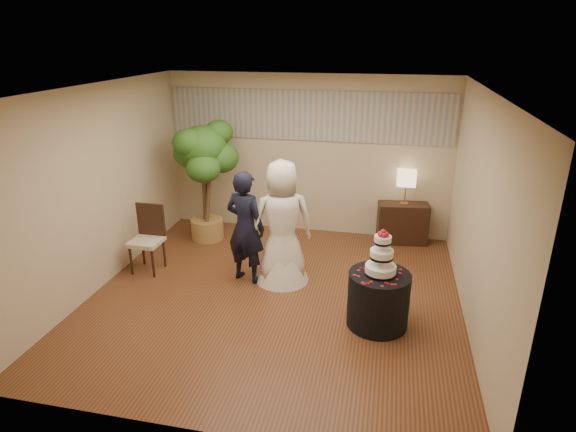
% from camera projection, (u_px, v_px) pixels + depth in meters
% --- Properties ---
extents(floor, '(5.00, 5.00, 0.00)m').
position_uv_depth(floor, '(275.00, 296.00, 6.67)').
color(floor, brown).
rests_on(floor, ground).
extents(ceiling, '(5.00, 5.00, 0.00)m').
position_uv_depth(ceiling, '(273.00, 89.00, 5.68)').
color(ceiling, white).
rests_on(ceiling, wall_back).
extents(wall_back, '(5.00, 0.06, 2.80)m').
position_uv_depth(wall_back, '(308.00, 156.00, 8.46)').
color(wall_back, '#C8B694').
rests_on(wall_back, ground).
extents(wall_front, '(5.00, 0.06, 2.80)m').
position_uv_depth(wall_front, '(201.00, 299.00, 3.89)').
color(wall_front, '#C8B694').
rests_on(wall_front, ground).
extents(wall_left, '(0.06, 5.00, 2.80)m').
position_uv_depth(wall_left, '(99.00, 188.00, 6.67)').
color(wall_left, '#C8B694').
rests_on(wall_left, ground).
extents(wall_right, '(0.06, 5.00, 2.80)m').
position_uv_depth(wall_right, '(479.00, 215.00, 5.68)').
color(wall_right, '#C8B694').
rests_on(wall_right, ground).
extents(mural_border, '(4.90, 0.02, 0.85)m').
position_uv_depth(mural_border, '(308.00, 116.00, 8.19)').
color(mural_border, '#9F9D96').
rests_on(mural_border, wall_back).
extents(groom, '(0.69, 0.55, 1.66)m').
position_uv_depth(groom, '(245.00, 227.00, 6.85)').
color(groom, black).
rests_on(groom, floor).
extents(bride, '(1.11, 1.05, 1.81)m').
position_uv_depth(bride, '(282.00, 223.00, 6.80)').
color(bride, white).
rests_on(bride, floor).
extents(cake_table, '(0.84, 0.84, 0.70)m').
position_uv_depth(cake_table, '(378.00, 299.00, 5.91)').
color(cake_table, black).
rests_on(cake_table, floor).
extents(wedding_cake, '(0.38, 0.38, 0.58)m').
position_uv_depth(wedding_cake, '(382.00, 252.00, 5.68)').
color(wedding_cake, white).
rests_on(wedding_cake, cake_table).
extents(console, '(0.88, 0.48, 0.70)m').
position_uv_depth(console, '(402.00, 223.00, 8.29)').
color(console, black).
rests_on(console, floor).
extents(table_lamp, '(0.31, 0.31, 0.58)m').
position_uv_depth(table_lamp, '(406.00, 188.00, 8.06)').
color(table_lamp, '#CEB187').
rests_on(table_lamp, console).
extents(ficus_tree, '(1.08, 1.08, 2.11)m').
position_uv_depth(ficus_tree, '(204.00, 181.00, 8.18)').
color(ficus_tree, '#2E631F').
rests_on(ficus_tree, floor).
extents(side_chair, '(0.48, 0.50, 1.02)m').
position_uv_depth(side_chair, '(146.00, 240.00, 7.22)').
color(side_chair, black).
rests_on(side_chair, floor).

